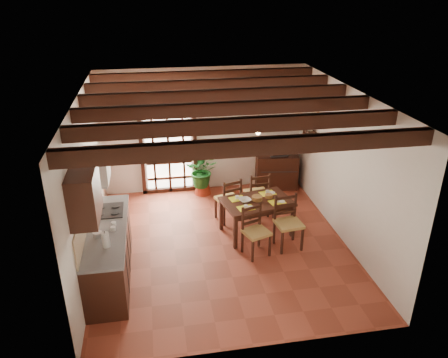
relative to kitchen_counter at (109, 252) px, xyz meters
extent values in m
plane|color=brown|center=(1.96, 0.60, -0.47)|extent=(5.00, 5.00, 0.00)
cube|color=silver|center=(1.96, 3.10, 0.93)|extent=(4.50, 0.02, 2.80)
cube|color=silver|center=(1.96, -1.90, 0.93)|extent=(4.50, 0.02, 2.80)
cube|color=silver|center=(-0.29, 0.60, 0.93)|extent=(0.02, 5.00, 2.80)
cube|color=silver|center=(4.21, 0.60, 0.93)|extent=(0.02, 5.00, 2.80)
cube|color=white|center=(1.96, 0.60, 2.33)|extent=(4.50, 5.00, 0.02)
cube|color=black|center=(1.96, -1.50, 2.22)|extent=(4.50, 0.14, 0.20)
cube|color=black|center=(1.96, -0.66, 2.22)|extent=(4.50, 0.14, 0.20)
cube|color=black|center=(1.96, 0.18, 2.22)|extent=(4.50, 0.14, 0.20)
cube|color=black|center=(1.96, 1.02, 2.22)|extent=(4.50, 0.14, 0.20)
cube|color=black|center=(1.96, 1.86, 2.22)|extent=(4.50, 0.14, 0.20)
cube|color=black|center=(1.96, 2.70, 2.22)|extent=(4.50, 0.14, 0.20)
cube|color=white|center=(1.16, 3.09, 0.63)|extent=(1.01, 0.02, 2.11)
cube|color=black|center=(1.16, 3.04, 1.77)|extent=(1.26, 0.10, 0.08)
cube|color=black|center=(0.57, 3.04, 0.63)|extent=(0.08, 0.10, 2.28)
cube|color=black|center=(1.75, 3.04, 0.63)|extent=(0.08, 0.10, 2.28)
cube|color=black|center=(1.16, 3.02, 0.63)|extent=(1.01, 0.03, 2.02)
cube|color=black|center=(0.01, 0.00, -0.03)|extent=(0.60, 2.20, 0.88)
cube|color=slate|center=(0.01, 0.00, 0.43)|extent=(0.64, 2.25, 0.04)
cube|color=tan|center=(-0.28, 0.00, 0.66)|extent=(0.02, 2.20, 0.50)
cube|color=black|center=(-0.12, -0.70, 1.38)|extent=(0.35, 0.80, 0.70)
cube|color=white|center=(-0.09, 0.55, 1.28)|extent=(0.38, 0.60, 0.50)
cube|color=silver|center=(-0.09, 0.55, 1.01)|extent=(0.32, 0.55, 0.04)
cube|color=black|center=(0.01, 0.55, 0.45)|extent=(0.50, 0.55, 0.02)
cylinder|color=white|center=(0.06, -0.55, 0.56)|extent=(0.11, 0.11, 0.24)
cylinder|color=silver|center=(-0.09, -0.25, 0.48)|extent=(0.14, 0.14, 0.10)
cube|color=#371A12|center=(2.67, 0.93, 0.20)|extent=(1.41, 1.06, 0.05)
cube|color=#371A12|center=(2.67, 0.93, 0.13)|extent=(1.27, 0.95, 0.09)
cube|color=#371A12|center=(3.17, 1.39, -0.15)|extent=(0.08, 0.08, 0.65)
cube|color=#371A12|center=(2.03, 1.16, -0.15)|extent=(0.08, 0.08, 0.65)
cube|color=#371A12|center=(3.31, 0.70, -0.15)|extent=(0.08, 0.08, 0.65)
cube|color=#371A12|center=(2.17, 0.46, -0.15)|extent=(0.08, 0.08, 0.65)
cube|color=tan|center=(2.49, 0.21, -0.03)|extent=(0.53, 0.52, 0.05)
cube|color=black|center=(2.43, 0.37, 0.20)|extent=(0.41, 0.18, 0.46)
cube|color=black|center=(2.49, 0.21, -0.25)|extent=(0.50, 0.49, 0.45)
cube|color=tan|center=(3.12, 0.34, 0.01)|extent=(0.50, 0.48, 0.05)
cube|color=black|center=(3.09, 0.52, 0.26)|extent=(0.45, 0.09, 0.50)
cube|color=black|center=(3.12, 0.34, -0.23)|extent=(0.48, 0.46, 0.49)
cube|color=tan|center=(2.22, 1.52, -0.01)|extent=(0.55, 0.53, 0.05)
cube|color=black|center=(2.28, 1.35, 0.23)|extent=(0.42, 0.18, 0.47)
cube|color=black|center=(2.22, 1.52, -0.24)|extent=(0.52, 0.51, 0.46)
cube|color=tan|center=(2.85, 1.64, 0.01)|extent=(0.48, 0.46, 0.05)
cube|color=black|center=(2.86, 1.46, 0.25)|extent=(0.45, 0.08, 0.49)
cube|color=black|center=(2.85, 1.64, -0.23)|extent=(0.46, 0.44, 0.48)
cube|color=yellow|center=(2.35, 0.73, 0.16)|extent=(0.29, 0.22, 0.01)
cube|color=yellow|center=(2.99, 0.73, 0.16)|extent=(0.29, 0.22, 0.01)
cube|color=yellow|center=(2.35, 1.13, 0.16)|extent=(0.29, 0.22, 0.01)
cube|color=yellow|center=(2.99, 1.13, 0.16)|extent=(0.29, 0.22, 0.01)
cylinder|color=olive|center=(2.67, 0.93, 0.21)|extent=(0.20, 0.20, 0.08)
imported|color=white|center=(2.44, 0.93, 0.24)|extent=(0.27, 0.27, 0.05)
cube|color=black|center=(3.61, 2.83, -0.07)|extent=(1.00, 0.56, 0.81)
cube|color=black|center=(3.61, 2.83, 0.52)|extent=(0.40, 0.37, 0.35)
cube|color=black|center=(3.61, 2.64, 0.52)|extent=(0.33, 0.02, 0.26)
cube|color=white|center=(3.46, 3.08, 1.28)|extent=(0.25, 0.03, 0.32)
cone|color=maroon|center=(1.87, 2.80, -0.36)|extent=(0.38, 0.38, 0.24)
imported|color=#144C19|center=(1.87, 2.80, 0.10)|extent=(2.03, 1.82, 2.01)
cube|color=black|center=(4.10, 2.20, 1.08)|extent=(0.20, 0.42, 0.03)
cube|color=black|center=(4.10, 2.03, 0.99)|extent=(0.18, 0.03, 0.18)
cube|color=black|center=(4.10, 2.37, 0.99)|extent=(0.18, 0.03, 0.18)
imported|color=#B2BFB2|center=(4.10, 2.20, 1.18)|extent=(0.15, 0.15, 0.15)
sphere|color=yellow|center=(4.10, 2.20, 1.39)|extent=(0.14, 0.14, 0.14)
cylinder|color=#144C19|center=(4.10, 2.20, 1.24)|extent=(0.01, 0.01, 0.28)
cube|color=brown|center=(4.18, 2.20, 1.58)|extent=(0.03, 0.32, 0.32)
cube|color=#C3B292|center=(4.17, 2.20, 1.58)|extent=(0.01, 0.26, 0.26)
cylinder|color=black|center=(2.67, 1.03, 1.98)|extent=(0.01, 0.01, 0.70)
cone|color=beige|center=(2.67, 1.03, 1.61)|extent=(0.36, 0.36, 0.14)
sphere|color=#FFD88C|center=(2.67, 1.03, 1.53)|extent=(0.09, 0.09, 0.09)
camera|label=1|loc=(0.83, -6.12, 3.96)|focal=35.00mm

